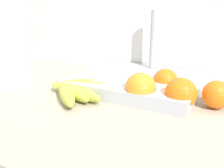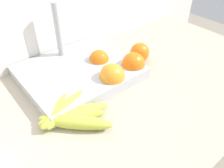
{
  "view_description": "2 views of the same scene",
  "coord_description": "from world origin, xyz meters",
  "px_view_note": "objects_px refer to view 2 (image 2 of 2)",
  "views": [
    {
      "loc": [
        0.44,
        -0.58,
        1.13
      ],
      "look_at": [
        0.1,
        0.04,
        0.91
      ],
      "focal_mm": 43.6,
      "sensor_mm": 36.0,
      "label": 1
    },
    {
      "loc": [
        -0.19,
        -0.41,
        1.34
      ],
      "look_at": [
        0.15,
        0.01,
        0.91
      ],
      "focal_mm": 36.67,
      "sensor_mm": 36.0,
      "label": 2
    }
  ],
  "objects_px": {
    "orange_right": "(99,60)",
    "banana_bunch": "(70,113)",
    "orange_front": "(133,64)",
    "orange_back_left": "(140,52)",
    "orange_back_right": "(112,76)",
    "sink_basin": "(78,71)"
  },
  "relations": [
    {
      "from": "orange_front",
      "to": "orange_back_left",
      "type": "xyz_separation_m",
      "value": [
        0.08,
        0.05,
        -0.0
      ]
    },
    {
      "from": "banana_bunch",
      "to": "orange_front",
      "type": "bearing_deg",
      "value": 9.39
    },
    {
      "from": "banana_bunch",
      "to": "sink_basin",
      "type": "xyz_separation_m",
      "value": [
        0.13,
        0.15,
        0.0
      ]
    },
    {
      "from": "banana_bunch",
      "to": "orange_right",
      "type": "xyz_separation_m",
      "value": [
        0.21,
        0.15,
        0.02
      ]
    },
    {
      "from": "banana_bunch",
      "to": "orange_back_left",
      "type": "xyz_separation_m",
      "value": [
        0.36,
        0.09,
        0.02
      ]
    },
    {
      "from": "orange_right",
      "to": "banana_bunch",
      "type": "bearing_deg",
      "value": -144.97
    },
    {
      "from": "orange_front",
      "to": "orange_right",
      "type": "relative_size",
      "value": 1.11
    },
    {
      "from": "orange_back_right",
      "to": "orange_front",
      "type": "bearing_deg",
      "value": 6.09
    },
    {
      "from": "orange_right",
      "to": "sink_basin",
      "type": "height_order",
      "value": "sink_basin"
    },
    {
      "from": "orange_front",
      "to": "orange_right",
      "type": "xyz_separation_m",
      "value": [
        -0.07,
        0.1,
        -0.0
      ]
    },
    {
      "from": "banana_bunch",
      "to": "orange_front",
      "type": "relative_size",
      "value": 2.82
    },
    {
      "from": "orange_back_left",
      "to": "sink_basin",
      "type": "distance_m",
      "value": 0.24
    },
    {
      "from": "banana_bunch",
      "to": "orange_back_left",
      "type": "bearing_deg",
      "value": 14.43
    },
    {
      "from": "sink_basin",
      "to": "orange_back_left",
      "type": "bearing_deg",
      "value": -14.91
    },
    {
      "from": "orange_back_right",
      "to": "orange_back_left",
      "type": "relative_size",
      "value": 1.14
    },
    {
      "from": "orange_right",
      "to": "orange_front",
      "type": "bearing_deg",
      "value": -54.42
    },
    {
      "from": "orange_front",
      "to": "orange_back_right",
      "type": "bearing_deg",
      "value": -173.91
    },
    {
      "from": "orange_back_right",
      "to": "orange_right",
      "type": "xyz_separation_m",
      "value": [
        0.03,
        0.11,
        -0.01
      ]
    },
    {
      "from": "orange_back_right",
      "to": "orange_front",
      "type": "xyz_separation_m",
      "value": [
        0.1,
        0.01,
        -0.0
      ]
    },
    {
      "from": "banana_bunch",
      "to": "orange_back_left",
      "type": "height_order",
      "value": "orange_back_left"
    },
    {
      "from": "orange_back_right",
      "to": "orange_back_left",
      "type": "distance_m",
      "value": 0.19
    },
    {
      "from": "orange_front",
      "to": "orange_back_left",
      "type": "distance_m",
      "value": 0.09
    }
  ]
}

